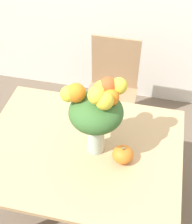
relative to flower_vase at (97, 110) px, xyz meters
name	(u,v)px	position (x,y,z in m)	size (l,w,h in m)	color
ground_plane	(84,209)	(-0.09, -0.02, -1.06)	(12.00, 12.00, 0.00)	brown
dining_table	(81,158)	(-0.09, -0.02, -0.42)	(1.19, 0.92, 0.74)	tan
flower_vase	(97,110)	(0.00, 0.00, 0.00)	(0.33, 0.33, 0.50)	#B2CCBC
pumpkin	(123,154)	(0.16, -0.05, -0.27)	(0.12, 0.12, 0.11)	orange
dining_chair_near_window	(112,92)	(-0.06, 0.83, -0.58)	(0.42, 0.42, 0.92)	#9E7A56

